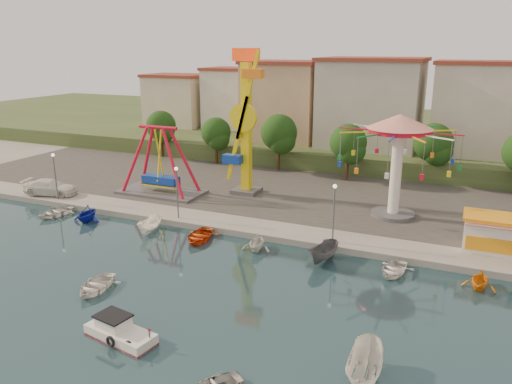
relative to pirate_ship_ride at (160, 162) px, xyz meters
The scene contains 33 objects.
ground 24.94m from the pirate_ship_ride, 53.55° to the right, with size 200.00×200.00×0.00m, color #132D36.
quay_deck 44.89m from the pirate_ship_ride, 70.96° to the left, with size 200.00×100.00×0.60m, color #9E998E.
asphalt_pad 18.23m from the pirate_ship_ride, 35.12° to the left, with size 90.00×28.00×0.01m, color #4C4944.
hill_terrace 49.54m from the pirate_ship_ride, 72.85° to the left, with size 200.00×60.00×3.00m, color #384C26.
pirate_ship_ride is the anchor object (origin of this frame).
kamikaze_tower 10.93m from the pirate_ship_ride, 22.95° to the left, with size 3.99×3.10×16.50m.
wave_swinger 26.74m from the pirate_ship_ride, ahead, with size 11.60×11.60×10.40m.
booth_left 35.89m from the pirate_ship_ride, ahead, with size 5.40×3.78×3.08m.
lamp_post_0 11.66m from the pirate_ship_ride, 144.39° to the right, with size 0.14×0.14×5.00m, color #59595E.
lamp_post_1 9.51m from the pirate_ship_ride, 45.70° to the right, with size 0.14×0.14×5.00m, color #59595E.
lamp_post_2 23.60m from the pirate_ship_ride, 16.63° to the right, with size 0.14×0.14×5.00m, color #59595E.
tree_0 20.70m from the pirate_ship_ride, 123.53° to the left, with size 4.60×4.60×7.19m.
tree_1 16.58m from the pirate_ship_ride, 94.91° to the left, with size 4.35×4.35×6.80m.
tree_2 18.28m from the pirate_ship_ride, 61.88° to the left, with size 5.02×5.02×7.85m.
tree_3 23.67m from the pirate_ship_ride, 38.19° to the left, with size 4.68×4.68×7.32m.
tree_4 33.60m from the pirate_ship_ride, 31.64° to the left, with size 4.86×4.86×7.60m.
building_0 32.65m from the pirate_ship_ride, 125.52° to the left, with size 9.26×9.53×11.87m, color beige.
building_1 32.48m from the pirate_ship_ride, 102.03° to the left, with size 12.33×9.01×8.63m, color silver.
building_2 33.11m from the pirate_ship_ride, 78.77° to the left, with size 11.95×9.28×11.23m, color tan.
building_3 35.53m from the pirate_ship_ride, 55.21° to the left, with size 12.59×10.50×9.20m, color beige.
building_4 46.87m from the pirate_ship_ride, 43.96° to the left, with size 10.75×9.23×9.24m, color beige.
cabin_motorboat 30.07m from the pirate_ship_ride, 60.92° to the right, with size 4.89×2.53×1.64m.
rowboat_a 23.65m from the pirate_ship_ride, 67.86° to the right, with size 2.78×3.90×0.81m, color white.
skiff 37.99m from the pirate_ship_ride, 39.66° to the right, with size 1.79×4.75×1.83m, color silver.
van 13.14m from the pirate_ship_ride, 153.36° to the right, with size 2.51×6.18×1.79m, color white.
moored_boat_0 12.64m from the pirate_ship_ride, 123.98° to the right, with size 2.85×3.99×0.83m, color silver.
moored_boat_1 10.81m from the pirate_ship_ride, 103.18° to the right, with size 2.81×3.26×1.72m, color #121F9D.
moored_boat_2 11.90m from the pirate_ship_ride, 61.56° to the right, with size 1.38×3.66×1.42m, color white.
moored_boat_3 15.22m from the pirate_ship_ride, 42.58° to the right, with size 2.98×4.17×0.86m, color #CB4210.
moored_boat_4 19.71m from the pirate_ship_ride, 30.88° to the right, with size 2.51×2.91×1.53m, color silver.
moored_boat_5 25.07m from the pirate_ship_ride, 23.63° to the right, with size 1.54×4.08×1.58m, color #525357.
moored_boat_6 30.37m from the pirate_ship_ride, 19.29° to the right, with size 2.64×3.70×0.77m, color silver.
moored_boat_7 36.21m from the pirate_ship_ride, 16.02° to the right, with size 2.42×2.80×1.48m, color orange.
Camera 1 is at (18.36, -27.49, 17.25)m, focal length 35.00 mm.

